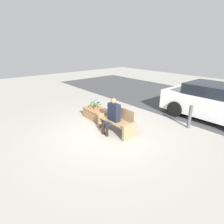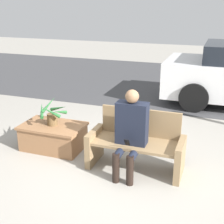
# 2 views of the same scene
# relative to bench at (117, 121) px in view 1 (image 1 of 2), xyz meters

# --- Properties ---
(ground_plane) EXTENTS (30.00, 30.00, 0.00)m
(ground_plane) POSITION_rel_bench_xyz_m (-0.14, -0.34, -0.39)
(ground_plane) COLOR #9E998E
(road_surface) EXTENTS (20.00, 6.00, 0.01)m
(road_surface) POSITION_rel_bench_xyz_m (-0.14, 5.55, -0.38)
(road_surface) COLOR #424244
(road_surface) RESTS_ON ground_plane
(bench) EXTENTS (1.41, 0.58, 0.87)m
(bench) POSITION_rel_bench_xyz_m (0.00, 0.00, 0.00)
(bench) COLOR #8C704C
(bench) RESTS_ON ground_plane
(person_seated) EXTENTS (0.45, 0.57, 1.25)m
(person_seated) POSITION_rel_bench_xyz_m (-0.05, -0.17, 0.30)
(person_seated) COLOR black
(person_seated) RESTS_ON ground_plane
(planter_box) EXTENTS (1.05, 0.67, 0.43)m
(planter_box) POSITION_rel_bench_xyz_m (-1.51, 0.14, -0.15)
(planter_box) COLOR #936642
(planter_box) RESTS_ON ground_plane
(potted_plant) EXTENTS (0.47, 0.48, 0.45)m
(potted_plant) POSITION_rel_bench_xyz_m (-1.50, 0.14, 0.24)
(potted_plant) COLOR brown
(potted_plant) RESTS_ON planter_box
(parked_car) EXTENTS (4.14, 1.98, 1.48)m
(parked_car) POSITION_rel_bench_xyz_m (1.81, 3.79, 0.36)
(parked_car) COLOR silver
(parked_car) RESTS_ON ground_plane
(bollard_post) EXTENTS (0.14, 0.14, 0.90)m
(bollard_post) POSITION_rel_bench_xyz_m (1.53, 2.26, 0.09)
(bollard_post) COLOR #4C4C51
(bollard_post) RESTS_ON ground_plane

